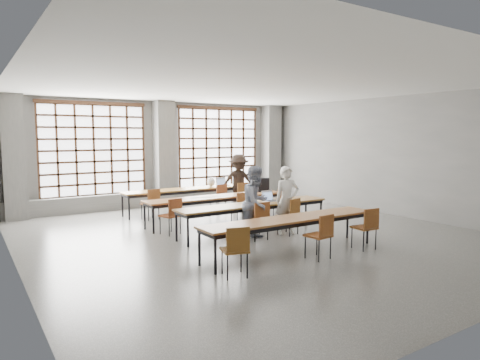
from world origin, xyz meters
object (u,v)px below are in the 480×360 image
plastic_bag (211,182)px  desk_row_b (216,199)px  chair_front_right (291,213)px  chair_back_left (152,201)px  chair_mid_left (172,212)px  laptop_front (270,198)px  desk_row_d (292,221)px  chair_mid_right (283,201)px  laptop_back (222,183)px  chair_mid_centre (241,205)px  mouse (285,199)px  desk_row_a (186,191)px  desk_row_c (254,206)px  chair_near_right (367,224)px  chair_near_mid (321,232)px  chair_near_left (236,246)px  student_male (287,200)px  phone (263,203)px  chair_back_right (241,193)px  student_back (239,182)px  red_pouch (234,247)px  chair_back_mid (219,195)px  backpack (263,185)px  chair_front_left (259,217)px  student_female (256,203)px  green_box (251,201)px

plastic_bag → desk_row_b: bearing=-115.6°
chair_front_right → chair_back_left: bearing=120.6°
chair_mid_left → laptop_front: laptop_front is taller
desk_row_d → plastic_bag: plastic_bag is taller
chair_mid_right → laptop_back: (-0.36, 2.70, 0.25)m
chair_mid_centre → mouse: chair_mid_centre is taller
desk_row_d → mouse: 2.31m
desk_row_a → laptop_back: laptop_back is taller
desk_row_c → chair_near_right: (1.08, -2.51, -0.13)m
laptop_back → chair_mid_centre: bearing=-110.7°
chair_near_mid → laptop_front: laptop_front is taller
chair_mid_left → chair_near_left: (-0.41, -3.45, 0.00)m
chair_back_left → laptop_back: size_ratio=2.43×
desk_row_a → desk_row_c: same height
student_male → phone: (-0.42, 0.40, -0.08)m
chair_near_left → mouse: (3.08, 2.49, 0.21)m
chair_back_right → chair_near_left: same height
desk_row_c → student_back: 3.40m
desk_row_c → desk_row_d: same height
mouse → chair_near_right: bearing=-87.0°
chair_near_left → chair_back_right: bearing=56.0°
red_pouch → chair_back_right: bearing=55.8°
desk_row_b → desk_row_c: (0.15, -1.57, 0.00)m
chair_back_mid → backpack: size_ratio=2.20×
chair_mid_left → chair_front_left: bearing=-47.9°
plastic_bag → red_pouch: (-2.93, -6.01, -0.37)m
student_back → backpack: bearing=-71.5°
desk_row_b → mouse: (1.10, -1.59, 0.08)m
chair_back_right → student_back: bearing=89.9°
student_female → phone: 0.63m
green_box → chair_mid_left: bearing=152.8°
chair_front_right → student_back: 3.78m
chair_back_mid → chair_near_left: same height
chair_back_left → student_female: bearing=-71.1°
laptop_back → phone: 3.90m
chair_mid_left → student_back: student_back is taller
laptop_front → student_male: bearing=-84.6°
chair_front_left → green_box: bearing=70.3°
laptop_front → phone: size_ratio=3.03×
desk_row_d → chair_front_left: bearing=85.1°
chair_mid_right → chair_front_left: same height
chair_back_left → backpack: backpack is taller
backpack → chair_back_mid: bearing=141.8°
chair_back_right → chair_mid_centre: bearing=-123.0°
chair_mid_left → chair_near_mid: bearing=-66.2°
chair_front_right → backpack: (0.83, 2.24, 0.39)m
student_male → student_back: student_back is taller
chair_back_right → green_box: 3.24m
desk_row_c → chair_front_right: 0.89m
chair_front_left → green_box: size_ratio=3.52×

